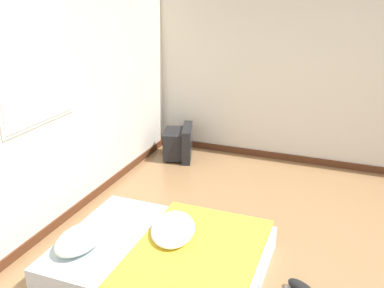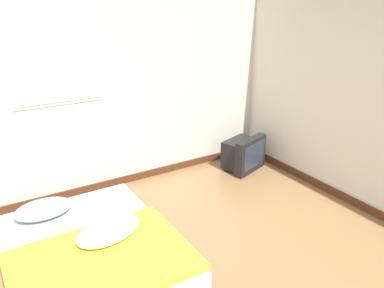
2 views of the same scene
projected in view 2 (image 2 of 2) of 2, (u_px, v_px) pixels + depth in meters
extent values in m
cube|color=silver|center=(58.00, 83.00, 3.82)|extent=(7.50, 0.06, 2.60)
cube|color=#562D19|center=(74.00, 193.00, 4.25)|extent=(7.50, 0.02, 0.09)
cube|color=silver|center=(54.00, 50.00, 3.67)|extent=(0.94, 0.01, 1.11)
cube|color=white|center=(54.00, 50.00, 3.67)|extent=(0.87, 0.01, 1.04)
cube|color=silver|center=(90.00, 252.00, 3.16)|extent=(1.32, 1.72, 0.20)
ellipsoid|color=silver|center=(43.00, 209.00, 3.49)|extent=(0.52, 0.34, 0.14)
cube|color=yellow|center=(102.00, 261.00, 2.87)|extent=(1.34, 1.00, 0.05)
ellipsoid|color=silver|center=(109.00, 230.00, 3.14)|extent=(0.68, 0.54, 0.11)
cube|color=black|center=(239.00, 153.00, 4.91)|extent=(0.51, 0.38, 0.36)
cube|color=black|center=(250.00, 155.00, 4.80)|extent=(0.56, 0.27, 0.45)
cube|color=#283342|center=(254.00, 155.00, 4.76)|extent=(0.44, 0.15, 0.33)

